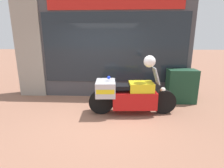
{
  "coord_description": "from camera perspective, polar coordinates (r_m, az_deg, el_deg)",
  "views": [
    {
      "loc": [
        0.63,
        -4.06,
        1.98
      ],
      "look_at": [
        0.38,
        0.89,
        0.69
      ],
      "focal_mm": 28.0,
      "sensor_mm": 36.0,
      "label": 1
    }
  ],
  "objects": [
    {
      "name": "ground_plane",
      "position": [
        4.56,
        -5.43,
        -11.2
      ],
      "size": [
        60.0,
        60.0,
        0.0
      ],
      "primitive_type": "plane",
      "color": "#8E604C"
    },
    {
      "name": "shop_building",
      "position": [
        6.16,
        -6.97,
        11.22
      ],
      "size": [
        5.92,
        0.55,
        3.25
      ],
      "color": "#424247",
      "rests_on": "ground"
    },
    {
      "name": "window_display",
      "position": [
        6.29,
        0.6,
        0.37
      ],
      "size": [
        4.55,
        0.3,
        1.8
      ],
      "color": "slate",
      "rests_on": "ground"
    },
    {
      "name": "paramedic_motorcycle",
      "position": [
        4.68,
        5.05,
        -3.51
      ],
      "size": [
        2.34,
        0.76,
        1.27
      ],
      "rotation": [
        0.0,
        0.0,
        0.06
      ],
      "color": "black",
      "rests_on": "ground"
    },
    {
      "name": "utility_cabinet",
      "position": [
        5.96,
        21.66,
        -0.59
      ],
      "size": [
        0.88,
        0.52,
        1.05
      ],
      "primitive_type": "cube",
      "color": "#193D28",
      "rests_on": "ground"
    },
    {
      "name": "white_helmet",
      "position": [
        4.57,
        12.17,
        7.23
      ],
      "size": [
        0.31,
        0.31,
        0.31
      ],
      "primitive_type": "sphere",
      "color": "white",
      "rests_on": "paramedic_motorcycle"
    }
  ]
}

